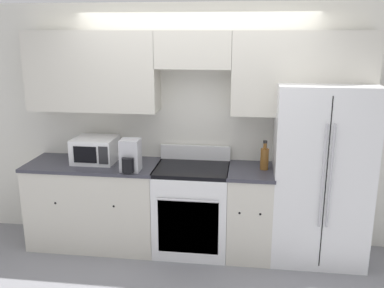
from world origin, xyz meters
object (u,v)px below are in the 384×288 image
object	(u,v)px
refrigerator	(319,172)
bottle	(264,158)
oven_range	(192,208)
microwave	(95,150)

from	to	relation	value
refrigerator	bottle	size ratio (longest dim) A/B	6.03
refrigerator	bottle	world-z (taller)	refrigerator
oven_range	microwave	bearing A→B (deg)	176.72
microwave	bottle	bearing A→B (deg)	-0.99
refrigerator	bottle	bearing A→B (deg)	-174.99
refrigerator	microwave	xyz separation A→B (m)	(-2.36, -0.02, 0.16)
refrigerator	microwave	bearing A→B (deg)	-179.56
oven_range	microwave	xyz separation A→B (m)	(-1.06, 0.06, 0.60)
bottle	microwave	bearing A→B (deg)	179.01
oven_range	bottle	distance (m)	0.94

